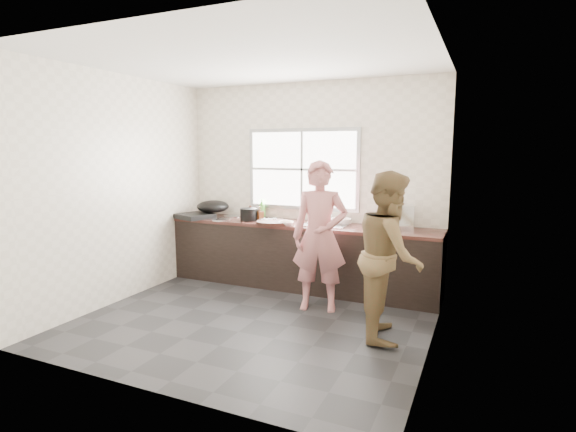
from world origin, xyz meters
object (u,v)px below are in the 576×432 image
at_px(dish_rack, 397,216).
at_px(pot_lid_right, 233,216).
at_px(bottle_green, 262,208).
at_px(pot_lid_left, 221,220).
at_px(bowl_held, 315,223).
at_px(wok, 213,207).
at_px(plate_food, 257,218).
at_px(woman, 320,241).
at_px(glass_jar, 255,214).
at_px(person_side, 390,255).
at_px(black_pot, 249,215).
at_px(burner, 195,216).
at_px(bottle_brown_short, 250,213).
at_px(bottle_brown_tall, 259,214).
at_px(bowl_mince, 286,223).
at_px(cutting_board, 273,222).
at_px(bowl_crabs, 341,222).

distance_m(dish_rack, pot_lid_right, 2.35).
bearing_deg(bottle_green, pot_lid_left, -134.25).
bearing_deg(bowl_held, wok, 175.95).
xyz_separation_m(plate_food, wok, (-0.69, -0.05, 0.14)).
xyz_separation_m(woman, pot_lid_right, (-1.64, 0.84, 0.07)).
bearing_deg(wok, glass_jar, 19.50).
distance_m(person_side, pot_lid_left, 2.66).
height_order(black_pot, wok, wok).
bearing_deg(burner, bottle_brown_short, 18.39).
bearing_deg(plate_food, bowl_held, -10.25).
bearing_deg(wok, bottle_brown_tall, -3.57).
xyz_separation_m(bowl_mince, bottle_green, (-0.57, 0.44, 0.11)).
relative_size(bowl_held, bottle_brown_short, 1.19).
bearing_deg(bowl_held, pot_lid_left, -175.42).
height_order(burner, pot_lid_left, burner).
bearing_deg(wok, bowl_mince, -10.59).
bearing_deg(person_side, bowl_held, 34.66).
distance_m(plate_food, dish_rack, 1.91).
xyz_separation_m(plate_food, bottle_brown_tall, (0.09, -0.10, 0.08)).
height_order(black_pot, pot_lid_right, black_pot).
distance_m(bowl_held, bottle_brown_tall, 0.84).
distance_m(bowl_mince, bottle_brown_tall, 0.52).
height_order(glass_jar, wok, wok).
height_order(bottle_green, dish_rack, dish_rack).
bearing_deg(bowl_mince, pot_lid_right, 160.10).
relative_size(bottle_brown_tall, pot_lid_right, 0.67).
bearing_deg(pot_lid_right, bottle_brown_short, -17.58).
distance_m(cutting_board, plate_food, 0.48).
xyz_separation_m(cutting_board, wok, (-1.07, 0.24, 0.13)).
relative_size(bowl_crabs, burner, 0.50).
bearing_deg(cutting_board, burner, 179.75).
bearing_deg(plate_food, bottle_brown_short, -158.75).
distance_m(bowl_mince, bowl_crabs, 0.70).
distance_m(cutting_board, bottle_brown_tall, 0.35).
distance_m(bowl_held, glass_jar, 1.08).
bearing_deg(woman, bowl_mince, 130.02).
relative_size(black_pot, wok, 0.51).
height_order(plate_food, wok, wok).
xyz_separation_m(bottle_green, pot_lid_left, (-0.42, -0.43, -0.13)).
xyz_separation_m(bottle_brown_short, pot_lid_right, (-0.35, 0.11, -0.08)).
bearing_deg(black_pot, person_side, -26.07).
xyz_separation_m(bowl_held, pot_lid_left, (-1.34, -0.11, -0.03)).
distance_m(bowl_mince, plate_food, 0.64).
height_order(bottle_brown_short, pot_lid_right, bottle_brown_short).
bearing_deg(black_pot, dish_rack, 6.04).
bearing_deg(dish_rack, bowl_held, -178.13).
bearing_deg(wok, dish_rack, 2.16).
bearing_deg(bottle_brown_short, woman, -29.54).
relative_size(person_side, cutting_board, 3.77).
distance_m(cutting_board, pot_lid_right, 0.90).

